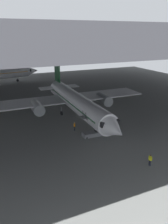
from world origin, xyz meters
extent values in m
plane|color=slate|center=(0.00, 0.00, 0.00)|extent=(110.00, 110.00, 0.00)
cube|color=#38383D|center=(0.00, 13.75, 16.17)|extent=(121.00, 99.00, 1.20)
cube|color=#4C4F54|center=(0.00, -11.00, 15.17)|extent=(115.50, 0.50, 0.70)
cube|color=#4C4F54|center=(0.00, 30.25, 15.17)|extent=(115.50, 0.50, 0.70)
cylinder|color=white|center=(-0.64, -1.73, 3.38)|extent=(4.06, 26.60, 3.56)
cone|color=white|center=(-0.92, -16.60, 3.38)|extent=(3.57, 4.34, 3.49)
cube|color=black|center=(-0.88, -14.35, 3.83)|extent=(3.07, 2.55, 0.78)
cone|color=white|center=(-0.36, 13.14, 3.74)|extent=(3.13, 5.75, 3.03)
cube|color=#19592D|center=(-0.40, 10.89, 8.07)|extent=(0.31, 3.89, 5.83)
cube|color=white|center=(2.07, 9.88, 3.91)|extent=(4.58, 3.00, 0.16)
cube|color=white|center=(-2.91, 9.97, 3.91)|extent=(4.58, 3.00, 0.16)
cube|color=white|center=(8.66, 2.40, 3.02)|extent=(15.01, 6.75, 0.24)
cylinder|color=#9EA3A8|center=(6.84, 0.50, 2.40)|extent=(2.29, 4.67, 2.21)
cube|color=white|center=(-9.78, 2.74, 3.02)|extent=(15.01, 6.75, 0.24)
cylinder|color=#9EA3A8|center=(-8.03, 0.77, 2.40)|extent=(2.29, 4.67, 2.21)
cube|color=#19592D|center=(-0.64, -1.73, 3.65)|extent=(4.09, 24.66, 0.16)
cylinder|color=#9EA3A8|center=(-0.81, -10.63, 1.25)|extent=(0.20, 0.20, 1.15)
cylinder|color=black|center=(-0.81, -10.63, 0.45)|extent=(0.32, 0.91, 0.90)
cylinder|color=#9EA3A8|center=(1.79, 0.82, 1.25)|extent=(0.20, 0.20, 1.15)
cylinder|color=black|center=(1.79, 0.82, 0.45)|extent=(0.32, 0.91, 0.90)
cylinder|color=#9EA3A8|center=(-2.97, 0.91, 1.25)|extent=(0.20, 0.20, 1.15)
cylinder|color=black|center=(-2.97, 0.91, 0.45)|extent=(0.32, 0.91, 0.90)
cube|color=slate|center=(-1.30, -10.78, 0.35)|extent=(3.75, 1.57, 0.70)
cube|color=slate|center=(-1.30, -10.78, 2.13)|extent=(3.48, 1.36, 2.95)
cube|color=slate|center=(-2.99, -10.75, 3.56)|extent=(1.12, 1.32, 0.12)
cylinder|color=black|center=(-3.00, -11.35, 4.06)|extent=(0.06, 0.06, 1.00)
cylinder|color=black|center=(-2.98, -10.15, 4.06)|extent=(0.06, 0.06, 1.00)
cylinder|color=black|center=(-2.83, -11.45, 0.15)|extent=(0.30, 0.13, 0.30)
cylinder|color=black|center=(-2.81, -10.05, 0.15)|extent=(0.30, 0.13, 0.30)
cylinder|color=black|center=(0.21, -11.51, 0.15)|extent=(0.30, 0.13, 0.30)
cylinder|color=black|center=(0.23, -10.11, 0.15)|extent=(0.30, 0.13, 0.30)
cylinder|color=#232838|center=(1.32, -22.11, 0.41)|extent=(0.14, 0.14, 0.81)
cylinder|color=#232838|center=(1.29, -21.93, 0.41)|extent=(0.14, 0.14, 0.81)
cube|color=yellow|center=(1.31, -22.02, 1.10)|extent=(0.28, 0.39, 0.58)
cylinder|color=yellow|center=(1.35, -22.25, 1.13)|extent=(0.09, 0.09, 0.55)
cylinder|color=yellow|center=(1.27, -21.79, 1.13)|extent=(0.09, 0.09, 0.55)
sphere|color=brown|center=(1.31, -22.02, 1.51)|extent=(0.22, 0.22, 0.22)
cylinder|color=#232838|center=(-3.39, -7.53, 0.41)|extent=(0.14, 0.14, 0.82)
cylinder|color=#232838|center=(-3.50, -7.68, 0.41)|extent=(0.14, 0.14, 0.82)
cube|color=orange|center=(-3.45, -7.61, 1.11)|extent=(0.39, 0.42, 0.58)
cylinder|color=orange|center=(-3.31, -7.42, 1.14)|extent=(0.09, 0.09, 0.55)
cylinder|color=orange|center=(-3.59, -7.79, 1.14)|extent=(0.09, 0.09, 0.55)
sphere|color=beige|center=(-3.45, -7.61, 1.52)|extent=(0.22, 0.22, 0.22)
cone|color=white|center=(-0.19, 41.25, 3.32)|extent=(4.61, 3.98, 3.37)
cube|color=black|center=(-2.34, 40.92, 3.75)|extent=(2.84, 3.27, 0.76)
cylinder|color=#9EA3A8|center=(-5.89, 40.36, 1.25)|extent=(0.20, 0.20, 1.15)
cylinder|color=black|center=(-5.89, 40.36, 0.45)|extent=(0.94, 0.44, 0.90)
camera|label=1|loc=(-17.04, -41.84, 16.45)|focal=36.30mm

